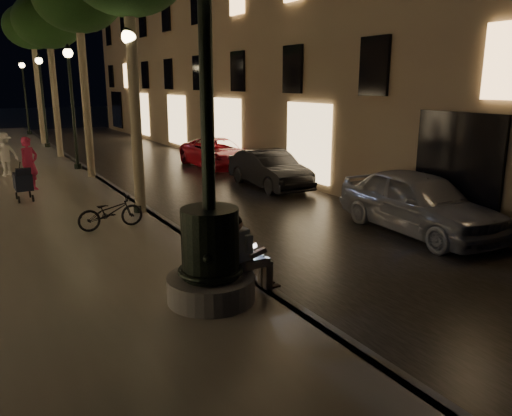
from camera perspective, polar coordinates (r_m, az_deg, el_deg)
ground at (r=20.45m, az=-18.25°, el=3.41°), size 120.00×120.00×0.00m
cobble_lane at (r=21.25m, az=-10.33°, el=4.31°), size 6.00×45.00×0.02m
curb_strip at (r=20.43m, az=-18.27°, el=3.69°), size 0.25×45.00×0.20m
building_right at (r=27.02m, az=1.69°, el=22.53°), size 8.00×36.00×15.00m
fountain_lamppost at (r=7.76m, az=-5.28°, el=-3.54°), size 1.40×1.40×5.21m
seated_man_laptop at (r=8.12m, az=-1.30°, el=-4.96°), size 0.96×0.32×1.33m
tree_third at (r=25.14m, az=-22.69°, el=19.01°), size 3.00×3.00×7.20m
tree_far at (r=31.09m, az=-24.24°, el=18.28°), size 3.00×3.00×7.50m
lamp_curb_a at (r=13.28m, az=-13.96°, el=12.34°), size 0.36×0.36×4.81m
lamp_curb_b at (r=21.06m, az=-20.36°, el=12.41°), size 0.36×0.36×4.81m
lamp_curb_c at (r=28.97m, az=-23.28°, el=12.40°), size 0.36×0.36×4.81m
lamp_curb_d at (r=36.91m, az=-24.95°, el=12.37°), size 0.36×0.36×4.81m
stroller at (r=16.01m, az=-25.09°, el=2.73°), size 0.47×1.09×1.12m
car_front at (r=12.66m, az=18.09°, el=0.66°), size 2.07×4.56×1.52m
car_second at (r=17.31m, az=1.53°, el=4.45°), size 1.53×3.97×1.29m
car_third at (r=21.56m, az=-4.42°, el=6.27°), size 2.22×4.53×1.24m
pedestrian_red at (r=17.42m, az=-24.48°, el=4.62°), size 0.75×0.69×1.71m
pedestrian_white at (r=20.66m, az=-26.83°, el=5.52°), size 1.18×0.95×1.60m
bicycle at (r=12.23m, az=-16.30°, el=-0.44°), size 1.54×0.58×0.80m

